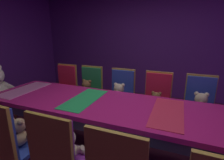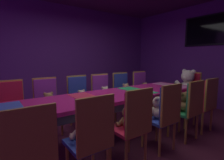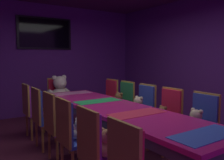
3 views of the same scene
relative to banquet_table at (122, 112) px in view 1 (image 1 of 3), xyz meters
name	(u,v)px [view 1 (image 1 of 3)]	position (x,y,z in m)	size (l,w,h in m)	color
ground_plane	(121,158)	(0.00, 0.00, -0.66)	(7.90, 7.90, 0.00)	#591E33
wall_right	(157,40)	(2.60, 0.00, 0.74)	(0.12, 6.40, 2.80)	#59267F
banquet_table	(122,112)	(0.00, 0.00, 0.00)	(0.90, 3.59, 0.75)	#C61E72
chair_left_3	(58,155)	(-0.83, 0.27, -0.06)	(0.42, 0.41, 0.98)	purple
teddy_left_3	(69,146)	(-0.68, 0.27, -0.08)	(0.23, 0.30, 0.28)	beige
chair_left_4	(6,140)	(-0.84, 0.85, -0.06)	(0.42, 0.41, 0.98)	#2D47B2
teddy_left_4	(20,133)	(-0.70, 0.85, -0.07)	(0.24, 0.31, 0.29)	tan
chair_right_1	(199,102)	(0.83, -0.89, -0.06)	(0.42, 0.41, 0.98)	#2D47B2
teddy_right_1	(200,106)	(0.68, -0.89, -0.06)	(0.27, 0.35, 0.33)	beige
chair_right_2	(157,97)	(0.81, -0.30, -0.06)	(0.42, 0.41, 0.98)	red
teddy_right_2	(156,102)	(0.67, -0.30, -0.09)	(0.22, 0.28, 0.27)	brown
chair_right_3	(122,92)	(0.82, 0.29, -0.06)	(0.42, 0.41, 0.98)	#2D47B2
teddy_right_3	(119,95)	(0.68, 0.29, -0.06)	(0.27, 0.35, 0.33)	beige
chair_right_4	(91,88)	(0.84, 0.89, -0.06)	(0.42, 0.41, 0.98)	#268C4C
teddy_right_4	(86,90)	(0.69, 0.89, -0.06)	(0.26, 0.34, 0.32)	brown
chair_right_5	(66,85)	(0.82, 1.42, -0.06)	(0.42, 0.41, 0.98)	red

